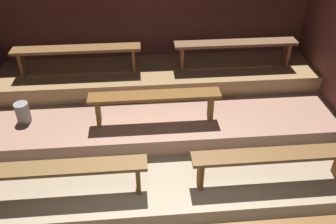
{
  "coord_description": "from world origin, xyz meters",
  "views": [
    {
      "loc": [
        -0.29,
        -1.81,
        3.59
      ],
      "look_at": [
        0.09,
        2.47,
        0.61
      ],
      "focal_mm": 37.72,
      "sensor_mm": 36.0,
      "label": 1
    }
  ],
  "objects": [
    {
      "name": "bench_upper_left",
      "position": [
        -1.28,
        3.41,
        1.18
      ],
      "size": [
        2.01,
        0.26,
        0.46
      ],
      "color": "brown",
      "rests_on": "platform_upper"
    },
    {
      "name": "ground",
      "position": [
        0.0,
        2.0,
        -0.04
      ],
      "size": [
        6.07,
        4.8,
        0.08
      ],
      "primitive_type": "cube",
      "color": "#9A8060"
    },
    {
      "name": "platform_lower",
      "position": [
        0.0,
        2.43,
        0.14
      ],
      "size": [
        5.27,
        3.14,
        0.27
      ],
      "primitive_type": "cube",
      "color": "gray",
      "rests_on": "ground"
    },
    {
      "name": "bench_lower_left",
      "position": [
        -1.29,
        1.3,
        0.64
      ],
      "size": [
        2.04,
        0.26,
        0.46
      ],
      "color": "brown",
      "rests_on": "platform_lower"
    },
    {
      "name": "platform_upper",
      "position": [
        0.0,
        3.46,
        0.68
      ],
      "size": [
        5.27,
        1.08,
        0.27
      ],
      "primitive_type": "cube",
      "color": "#A68053",
      "rests_on": "platform_middle"
    },
    {
      "name": "bench_lower_right",
      "position": [
        1.29,
        1.3,
        0.64
      ],
      "size": [
        2.04,
        0.26,
        0.46
      ],
      "color": "brown",
      "rests_on": "platform_lower"
    },
    {
      "name": "pail_middle",
      "position": [
        -2.01,
        2.52,
        0.69
      ],
      "size": [
        0.2,
        0.2,
        0.3
      ],
      "primitive_type": "cylinder",
      "color": "gray",
      "rests_on": "platform_middle"
    },
    {
      "name": "bench_upper_right",
      "position": [
        1.28,
        3.41,
        1.18
      ],
      "size": [
        2.01,
        0.26,
        0.46
      ],
      "color": "brown",
      "rests_on": "platform_upper"
    },
    {
      "name": "platform_middle",
      "position": [
        0.0,
        2.93,
        0.41
      ],
      "size": [
        5.27,
        2.14,
        0.27
      ],
      "primitive_type": "cube",
      "color": "#A27661",
      "rests_on": "platform_lower"
    },
    {
      "name": "bench_middle_center",
      "position": [
        -0.11,
        2.36,
        0.91
      ],
      "size": [
        1.85,
        0.26,
        0.46
      ],
      "color": "brown",
      "rests_on": "platform_middle"
    },
    {
      "name": "wall_back",
      "position": [
        0.0,
        4.03,
        1.14
      ],
      "size": [
        6.07,
        0.06,
        2.27
      ],
      "primitive_type": "cube",
      "color": "brown",
      "rests_on": "ground"
    }
  ]
}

